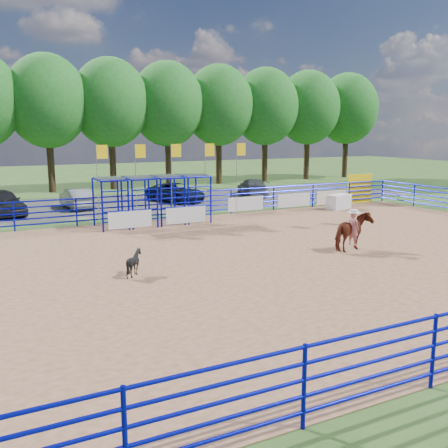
{
  "coord_description": "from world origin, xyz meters",
  "views": [
    {
      "loc": [
        -10.56,
        -16.17,
        4.89
      ],
      "look_at": [
        -1.96,
        1.0,
        1.3
      ],
      "focal_mm": 40.0,
      "sensor_mm": 36.0,
      "label": 1
    }
  ],
  "objects_px": {
    "calf": "(134,263)",
    "car_c": "(176,192)",
    "car_a": "(2,202)",
    "car_b": "(76,198)",
    "horse_and_rider": "(353,230)",
    "car_d": "(253,187)",
    "announcer_table": "(339,202)"
  },
  "relations": [
    {
      "from": "horse_and_rider",
      "to": "car_a",
      "type": "relative_size",
      "value": 0.54
    },
    {
      "from": "announcer_table",
      "to": "car_b",
      "type": "bearing_deg",
      "value": 152.23
    },
    {
      "from": "car_a",
      "to": "car_d",
      "type": "bearing_deg",
      "value": -10.46
    },
    {
      "from": "car_a",
      "to": "car_b",
      "type": "height_order",
      "value": "car_a"
    },
    {
      "from": "announcer_table",
      "to": "car_a",
      "type": "height_order",
      "value": "car_a"
    },
    {
      "from": "car_b",
      "to": "announcer_table",
      "type": "bearing_deg",
      "value": 147.32
    },
    {
      "from": "calf",
      "to": "car_c",
      "type": "distance_m",
      "value": 18.28
    },
    {
      "from": "car_a",
      "to": "car_c",
      "type": "xyz_separation_m",
      "value": [
        11.23,
        0.82,
        -0.12
      ]
    },
    {
      "from": "car_b",
      "to": "horse_and_rider",
      "type": "bearing_deg",
      "value": 110.34
    },
    {
      "from": "announcer_table",
      "to": "car_c",
      "type": "relative_size",
      "value": 0.37
    },
    {
      "from": "calf",
      "to": "car_b",
      "type": "relative_size",
      "value": 0.23
    },
    {
      "from": "car_b",
      "to": "car_d",
      "type": "xyz_separation_m",
      "value": [
        13.24,
        0.44,
        0.01
      ]
    },
    {
      "from": "calf",
      "to": "car_a",
      "type": "height_order",
      "value": "car_a"
    },
    {
      "from": "car_d",
      "to": "horse_and_rider",
      "type": "bearing_deg",
      "value": 91.52
    },
    {
      "from": "car_a",
      "to": "car_b",
      "type": "bearing_deg",
      "value": -4.84
    },
    {
      "from": "horse_and_rider",
      "to": "car_d",
      "type": "height_order",
      "value": "horse_and_rider"
    },
    {
      "from": "car_b",
      "to": "car_d",
      "type": "bearing_deg",
      "value": 177.01
    },
    {
      "from": "announcer_table",
      "to": "horse_and_rider",
      "type": "height_order",
      "value": "horse_and_rider"
    },
    {
      "from": "car_d",
      "to": "car_a",
      "type": "bearing_deg",
      "value": 22.11
    },
    {
      "from": "calf",
      "to": "car_c",
      "type": "xyz_separation_m",
      "value": [
        7.9,
        16.48,
        0.18
      ]
    },
    {
      "from": "calf",
      "to": "car_a",
      "type": "xyz_separation_m",
      "value": [
        -3.33,
        15.66,
        0.3
      ]
    },
    {
      "from": "car_b",
      "to": "car_c",
      "type": "bearing_deg",
      "value": 175.83
    },
    {
      "from": "horse_and_rider",
      "to": "car_c",
      "type": "bearing_deg",
      "value": 93.94
    },
    {
      "from": "horse_and_rider",
      "to": "calf",
      "type": "relative_size",
      "value": 2.67
    },
    {
      "from": "horse_and_rider",
      "to": "car_b",
      "type": "relative_size",
      "value": 0.63
    },
    {
      "from": "horse_and_rider",
      "to": "announcer_table",
      "type": "bearing_deg",
      "value": 53.48
    },
    {
      "from": "car_b",
      "to": "car_d",
      "type": "height_order",
      "value": "car_d"
    },
    {
      "from": "horse_and_rider",
      "to": "car_b",
      "type": "xyz_separation_m",
      "value": [
        -8.0,
        16.95,
        -0.25
      ]
    },
    {
      "from": "car_a",
      "to": "car_c",
      "type": "relative_size",
      "value": 0.97
    },
    {
      "from": "announcer_table",
      "to": "calf",
      "type": "xyz_separation_m",
      "value": [
        -15.86,
        -8.61,
        -0.01
      ]
    },
    {
      "from": "calf",
      "to": "car_d",
      "type": "bearing_deg",
      "value": -46.2
    },
    {
      "from": "announcer_table",
      "to": "horse_and_rider",
      "type": "distance_m",
      "value": 11.41
    }
  ]
}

